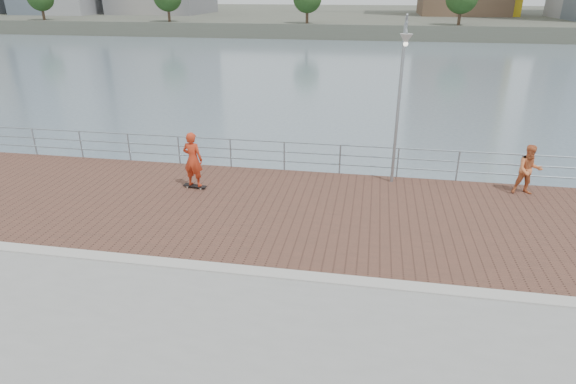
% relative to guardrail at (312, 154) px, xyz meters
% --- Properties ---
extents(water, '(400.00, 400.00, 0.00)m').
position_rel_guardrail_xyz_m(water, '(-0.00, -7.00, -2.69)').
color(water, slate).
rests_on(water, ground).
extents(brick_lane, '(40.00, 6.80, 0.02)m').
position_rel_guardrail_xyz_m(brick_lane, '(-0.00, -3.40, -0.68)').
color(brick_lane, brown).
rests_on(brick_lane, seawall).
extents(curb, '(40.00, 0.40, 0.06)m').
position_rel_guardrail_xyz_m(curb, '(-0.00, -7.00, -0.66)').
color(curb, '#B7B5AD').
rests_on(curb, seawall).
extents(far_shore, '(320.00, 95.00, 2.50)m').
position_rel_guardrail_xyz_m(far_shore, '(-0.00, 115.50, -1.44)').
color(far_shore, '#4C5142').
rests_on(far_shore, ground).
extents(guardrail, '(39.06, 0.06, 1.13)m').
position_rel_guardrail_xyz_m(guardrail, '(0.00, 0.00, 0.00)').
color(guardrail, '#8C9EA8').
rests_on(guardrail, brick_lane).
extents(street_lamp, '(0.39, 1.13, 5.32)m').
position_rel_guardrail_xyz_m(street_lamp, '(2.90, -0.89, 3.09)').
color(street_lamp, gray).
rests_on(street_lamp, brick_lane).
extents(skateboard, '(0.81, 0.32, 0.09)m').
position_rel_guardrail_xyz_m(skateboard, '(-3.70, -2.25, -0.60)').
color(skateboard, black).
rests_on(skateboard, brick_lane).
extents(skateboarder, '(0.74, 0.54, 1.87)m').
position_rel_guardrail_xyz_m(skateboarder, '(-3.70, -2.25, 0.35)').
color(skateboarder, red).
rests_on(skateboarder, skateboard).
extents(bystander, '(0.83, 0.66, 1.67)m').
position_rel_guardrail_xyz_m(bystander, '(7.19, -0.82, 0.16)').
color(bystander, '#DC7540').
rests_on(bystander, brick_lane).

